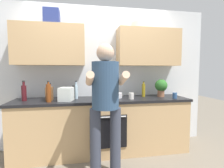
# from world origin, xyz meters

# --- Properties ---
(ground_plane) EXTENTS (12.00, 12.00, 0.00)m
(ground_plane) POSITION_xyz_m (0.00, 0.00, 0.00)
(ground_plane) COLOR #756B5B
(back_wall_unit) EXTENTS (4.00, 0.38, 2.50)m
(back_wall_unit) POSITION_xyz_m (-0.00, 0.28, 1.49)
(back_wall_unit) COLOR silver
(back_wall_unit) RESTS_ON ground
(counter) EXTENTS (2.84, 0.67, 0.90)m
(counter) POSITION_xyz_m (0.00, -0.00, 0.45)
(counter) COLOR tan
(counter) RESTS_ON ground
(person_standing) EXTENTS (0.49, 0.45, 1.69)m
(person_standing) POSITION_xyz_m (-0.05, -0.66, 1.00)
(person_standing) COLOR #383D4C
(person_standing) RESTS_ON ground
(bottle_oil) EXTENTS (0.06, 0.06, 0.27)m
(bottle_oil) POSITION_xyz_m (0.74, 0.11, 1.02)
(bottle_oil) COLOR olive
(bottle_oil) RESTS_ON counter
(bottle_vinegar) EXTENTS (0.07, 0.07, 0.31)m
(bottle_vinegar) POSITION_xyz_m (-0.82, -0.15, 1.04)
(bottle_vinegar) COLOR brown
(bottle_vinegar) RESTS_ON counter
(bottle_soy) EXTENTS (0.07, 0.07, 0.21)m
(bottle_soy) POSITION_xyz_m (-0.48, 0.21, 0.98)
(bottle_soy) COLOR black
(bottle_soy) RESTS_ON counter
(bottle_water) EXTENTS (0.05, 0.05, 0.30)m
(bottle_water) POSITION_xyz_m (-0.43, 0.08, 1.02)
(bottle_water) COLOR silver
(bottle_water) RESTS_ON counter
(bottle_wine) EXTENTS (0.07, 0.07, 0.31)m
(bottle_wine) POSITION_xyz_m (-1.21, 0.02, 1.03)
(bottle_wine) COLOR #471419
(bottle_wine) RESTS_ON counter
(cup_ceramic) EXTENTS (0.09, 0.09, 0.10)m
(cup_ceramic) POSITION_xyz_m (-0.03, 0.12, 0.95)
(cup_ceramic) COLOR #BF4C47
(cup_ceramic) RESTS_ON counter
(cup_tea) EXTENTS (0.07, 0.07, 0.10)m
(cup_tea) POSITION_xyz_m (1.19, -0.17, 0.95)
(cup_tea) COLOR #33598C
(cup_tea) RESTS_ON counter
(cup_coffee) EXTENTS (0.08, 0.08, 0.10)m
(cup_coffee) POSITION_xyz_m (0.45, -0.11, 0.95)
(cup_coffee) COLOR white
(cup_coffee) RESTS_ON counter
(mixing_bowl) EXTENTS (0.25, 0.25, 0.08)m
(mixing_bowl) POSITION_xyz_m (0.22, 0.08, 0.94)
(mixing_bowl) COLOR silver
(mixing_bowl) RESTS_ON counter
(knife_block) EXTENTS (0.10, 0.14, 0.27)m
(knife_block) POSITION_xyz_m (-0.84, 0.03, 1.00)
(knife_block) COLOR brown
(knife_block) RESTS_ON counter
(potted_herb) EXTENTS (0.22, 0.22, 0.31)m
(potted_herb) POSITION_xyz_m (1.05, 0.06, 1.08)
(potted_herb) COLOR #9E6647
(potted_herb) RESTS_ON counter
(grocery_bag_produce) EXTENTS (0.24, 0.26, 0.20)m
(grocery_bag_produce) POSITION_xyz_m (-0.58, -0.08, 1.00)
(grocery_bag_produce) COLOR silver
(grocery_bag_produce) RESTS_ON counter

